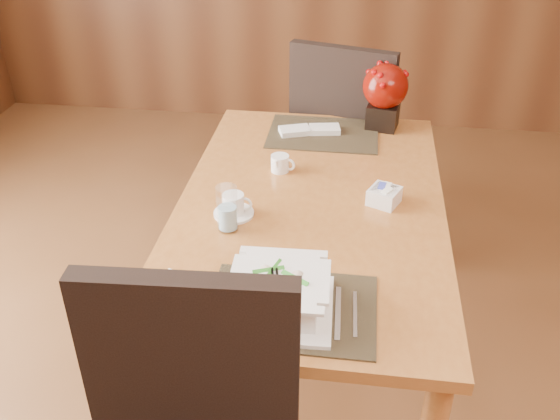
# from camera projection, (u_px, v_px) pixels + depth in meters

# --- Properties ---
(dining_table) EXTENTS (0.90, 1.50, 0.75)m
(dining_table) POSITION_uv_depth(u_px,v_px,m) (310.00, 226.00, 2.17)
(dining_table) COLOR #B06A31
(dining_table) RESTS_ON ground
(placemat_near) EXTENTS (0.45, 0.33, 0.01)m
(placemat_near) POSITION_uv_depth(u_px,v_px,m) (291.00, 309.00, 1.65)
(placemat_near) COLOR black
(placemat_near) RESTS_ON dining_table
(placemat_far) EXTENTS (0.45, 0.33, 0.01)m
(placemat_far) POSITION_uv_depth(u_px,v_px,m) (323.00, 134.00, 2.58)
(placemat_far) COLOR black
(placemat_far) RESTS_ON dining_table
(soup_setting) EXTENTS (0.29, 0.29, 0.11)m
(soup_setting) POSITION_uv_depth(u_px,v_px,m) (279.00, 295.00, 1.62)
(soup_setting) COLOR white
(soup_setting) RESTS_ON dining_table
(coffee_cup) EXTENTS (0.13, 0.13, 0.08)m
(coffee_cup) POSITION_uv_depth(u_px,v_px,m) (233.00, 206.00, 2.04)
(coffee_cup) COLOR white
(coffee_cup) RESTS_ON dining_table
(water_glass) EXTENTS (0.07, 0.07, 0.15)m
(water_glass) POSITION_uv_depth(u_px,v_px,m) (227.00, 209.00, 1.94)
(water_glass) COLOR white
(water_glass) RESTS_ON dining_table
(creamer_jug) EXTENTS (0.11, 0.11, 0.06)m
(creamer_jug) POSITION_uv_depth(u_px,v_px,m) (280.00, 163.00, 2.29)
(creamer_jug) COLOR white
(creamer_jug) RESTS_ON dining_table
(sugar_caddy) EXTENTS (0.12, 0.12, 0.06)m
(sugar_caddy) POSITION_uv_depth(u_px,v_px,m) (384.00, 196.00, 2.10)
(sugar_caddy) COLOR white
(sugar_caddy) RESTS_ON dining_table
(berry_decor) EXTENTS (0.19, 0.19, 0.28)m
(berry_decor) POSITION_uv_depth(u_px,v_px,m) (385.00, 92.00, 2.56)
(berry_decor) COLOR black
(berry_decor) RESTS_ON dining_table
(napkins_far) EXTENTS (0.26, 0.15, 0.02)m
(napkins_far) POSITION_uv_depth(u_px,v_px,m) (312.00, 130.00, 2.58)
(napkins_far) COLOR white
(napkins_far) RESTS_ON dining_table
(bread_plate) EXTENTS (0.20, 0.20, 0.01)m
(bread_plate) POSITION_uv_depth(u_px,v_px,m) (174.00, 293.00, 1.71)
(bread_plate) COLOR white
(bread_plate) RESTS_ON dining_table
(far_chair) EXTENTS (0.60, 0.60, 1.05)m
(far_chair) POSITION_uv_depth(u_px,v_px,m) (347.00, 135.00, 2.94)
(far_chair) COLOR black
(far_chair) RESTS_ON ground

